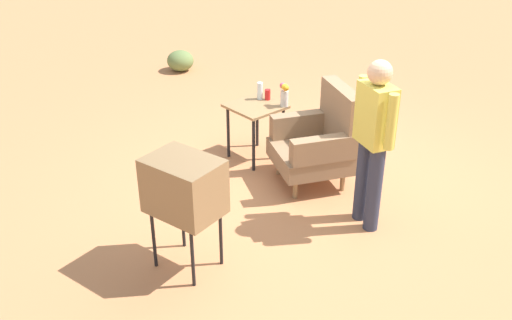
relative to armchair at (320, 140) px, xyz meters
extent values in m
plane|color=#C17A4C|center=(0.01, -0.19, -0.50)|extent=(60.00, 60.00, 0.00)
cylinder|color=#937047|center=(-0.40, -0.22, -0.39)|extent=(0.05, 0.05, 0.22)
cylinder|color=#937047|center=(0.09, -0.44, -0.39)|extent=(0.05, 0.05, 0.22)
cylinder|color=#937047|center=(-0.17, 0.26, -0.39)|extent=(0.05, 0.05, 0.22)
cylinder|color=#937047|center=(0.31, 0.04, -0.39)|extent=(0.05, 0.05, 0.22)
cube|color=#8C6B4C|center=(-0.04, -0.09, -0.18)|extent=(1.01, 1.01, 0.20)
cube|color=#8C6B4C|center=(0.09, 0.20, 0.24)|extent=(0.76, 0.46, 0.64)
cube|color=#8C6B4C|center=(-0.33, 0.04, 0.05)|extent=(0.41, 0.68, 0.26)
cube|color=#8C6B4C|center=(0.25, -0.23, 0.05)|extent=(0.41, 0.68, 0.26)
cylinder|color=black|center=(-1.09, -0.38, -0.18)|extent=(0.04, 0.04, 0.64)
cylinder|color=black|center=(-0.64, -0.38, -0.18)|extent=(0.04, 0.04, 0.64)
cylinder|color=black|center=(-1.09, 0.07, -0.18)|extent=(0.04, 0.04, 0.64)
cylinder|color=black|center=(-0.64, 0.07, -0.18)|extent=(0.04, 0.04, 0.64)
cube|color=#937047|center=(-0.87, -0.15, 0.15)|extent=(0.56, 0.56, 0.03)
cylinder|color=black|center=(0.45, -1.70, -0.22)|extent=(0.03, 0.03, 0.55)
cylinder|color=black|center=(0.02, -1.80, -0.22)|extent=(0.03, 0.03, 0.55)
cylinder|color=black|center=(0.53, -2.05, -0.22)|extent=(0.03, 0.03, 0.55)
cylinder|color=black|center=(0.10, -2.15, -0.22)|extent=(0.03, 0.03, 0.55)
cube|color=olive|center=(0.27, -1.93, 0.29)|extent=(0.68, 0.56, 0.48)
cube|color=#383D3F|center=(0.23, -1.71, 0.29)|extent=(0.41, 0.10, 0.34)
cylinder|color=#2D3347|center=(0.77, -0.23, -0.07)|extent=(0.14, 0.14, 0.86)
cylinder|color=#2D3347|center=(0.96, -0.30, -0.07)|extent=(0.14, 0.14, 0.86)
cube|color=#D6C64C|center=(0.87, -0.26, 0.64)|extent=(0.41, 0.33, 0.56)
cylinder|color=#D6C64C|center=(0.64, -0.18, 0.67)|extent=(0.09, 0.09, 0.50)
cylinder|color=#D6C64C|center=(1.09, -0.34, 0.67)|extent=(0.09, 0.09, 0.50)
sphere|color=#DBAD84|center=(0.87, -0.26, 1.03)|extent=(0.22, 0.22, 0.22)
cylinder|color=silver|center=(-0.97, 0.00, 0.27)|extent=(0.06, 0.06, 0.20)
cylinder|color=red|center=(-0.90, 0.06, 0.23)|extent=(0.07, 0.07, 0.12)
cylinder|color=silver|center=(-0.63, 0.07, 0.26)|extent=(0.09, 0.09, 0.18)
sphere|color=yellow|center=(-0.63, 0.07, 0.40)|extent=(0.07, 0.07, 0.07)
sphere|color=#E04C66|center=(-0.67, 0.08, 0.40)|extent=(0.07, 0.07, 0.07)
sphere|color=orange|center=(-0.59, 0.05, 0.40)|extent=(0.07, 0.07, 0.07)
ellipsoid|color=olive|center=(-4.02, 0.97, -0.33)|extent=(0.44, 0.44, 0.34)
camera|label=1|loc=(3.71, -4.17, 2.68)|focal=40.82mm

